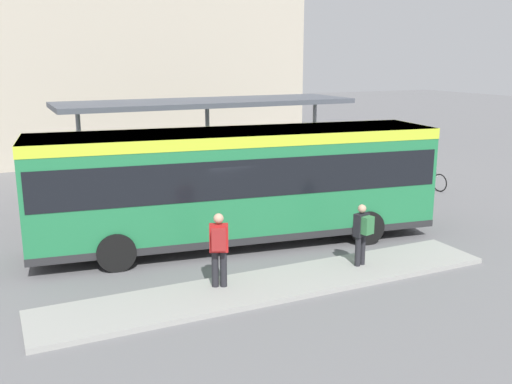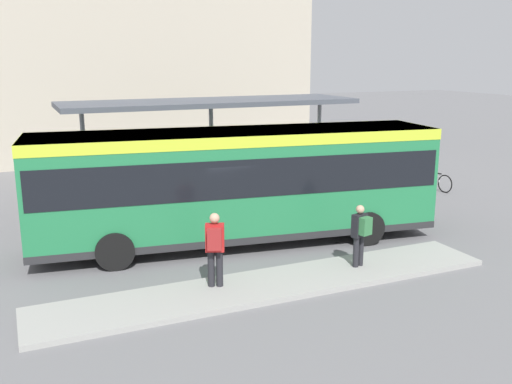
% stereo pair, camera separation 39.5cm
% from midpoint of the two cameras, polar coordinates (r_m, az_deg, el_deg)
% --- Properties ---
extents(ground_plane, '(120.00, 120.00, 0.00)m').
position_cam_midpoint_polar(ground_plane, '(16.57, -2.46, -5.15)').
color(ground_plane, slate).
extents(curb_island, '(11.13, 1.80, 0.12)m').
position_cam_midpoint_polar(curb_island, '(13.54, 1.26, -9.21)').
color(curb_island, '#9E9E99').
rests_on(curb_island, ground_plane).
extents(city_bus, '(11.56, 3.93, 3.27)m').
position_cam_midpoint_polar(city_bus, '(16.07, -2.50, 1.31)').
color(city_bus, '#237A47').
rests_on(city_bus, ground_plane).
extents(pedestrian_waiting, '(0.51, 0.54, 1.74)m').
position_cam_midpoint_polar(pedestrian_waiting, '(12.92, -4.61, -5.38)').
color(pedestrian_waiting, '#232328').
rests_on(pedestrian_waiting, curb_island).
extents(pedestrian_companion, '(0.43, 0.47, 1.58)m').
position_cam_midpoint_polar(pedestrian_companion, '(14.44, 9.82, -3.87)').
color(pedestrian_companion, '#232328').
rests_on(pedestrian_companion, curb_island).
extents(bicycle_white, '(0.48, 1.71, 0.74)m').
position_cam_midpoint_polar(bicycle_white, '(24.17, 16.57, 1.13)').
color(bicycle_white, black).
rests_on(bicycle_white, ground_plane).
extents(bicycle_yellow, '(0.48, 1.55, 0.67)m').
position_cam_midpoint_polar(bicycle_yellow, '(24.56, 15.02, 1.34)').
color(bicycle_yellow, black).
rests_on(bicycle_yellow, ground_plane).
extents(station_shelter, '(11.05, 3.24, 3.69)m').
position_cam_midpoint_polar(station_shelter, '(21.64, -5.45, 8.71)').
color(station_shelter, '#4C515B').
rests_on(station_shelter, ground_plane).
extents(station_building, '(21.45, 13.54, 10.89)m').
position_cam_midpoint_polar(station_building, '(35.85, -16.86, 13.10)').
color(station_building, '#BCB29E').
rests_on(station_building, ground_plane).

